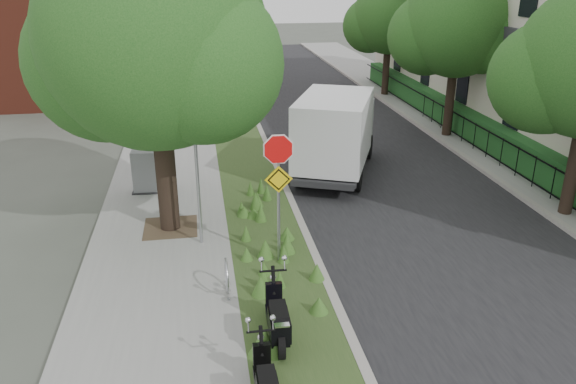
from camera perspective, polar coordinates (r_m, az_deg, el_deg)
name	(u,v)px	position (r m, az deg, el deg)	size (l,w,h in m)	color
ground	(342,271)	(13.25, 5.52, -8.04)	(120.00, 120.00, 0.00)	#4C5147
sidewalk_near	(170,149)	(22.08, -11.93, 4.27)	(3.50, 60.00, 0.12)	gray
verge	(241,146)	(22.11, -4.78, 4.70)	(2.00, 60.00, 0.12)	#304A1F
kerb_near	(266,144)	(22.20, -2.20, 4.85)	(0.20, 60.00, 0.13)	#9E9991
road	(352,142)	(22.90, 6.56, 5.10)	(7.00, 60.00, 0.01)	black
kerb_far	(434,136)	(24.05, 14.66, 5.50)	(0.20, 60.00, 0.13)	#9E9991
footpath_far	(473,135)	(24.78, 18.28, 5.56)	(3.20, 60.00, 0.12)	gray
street_tree_main	(152,48)	(14.07, -13.67, 14.03)	(6.21, 5.54, 7.66)	black
bare_post	(197,168)	(13.62, -9.25, 2.46)	(0.08, 0.08, 4.00)	#A5A8AD
bike_hoop	(227,276)	(12.12, -6.24, -8.44)	(0.06, 0.78, 0.77)	#A5A8AD
sign_assembly	(278,173)	(12.52, -0.98, 1.99)	(0.94, 0.08, 3.22)	#A5A8AD
fence_far	(452,121)	(24.18, 16.33, 6.90)	(0.04, 24.00, 1.00)	black
hedge_far	(468,121)	(24.49, 17.82, 6.92)	(1.00, 24.00, 1.10)	#1C4F21
terrace_houses	(563,32)	(25.73, 26.14, 14.40)	(7.40, 26.40, 8.20)	beige
brick_building	(71,14)	(33.76, -21.15, 16.55)	(9.40, 10.40, 8.30)	maroon
far_tree_b	(456,28)	(23.48, 16.66, 15.66)	(4.83, 4.31, 6.56)	black
far_tree_c	(388,21)	(30.90, 10.11, 16.76)	(4.37, 3.89, 5.93)	black
scooter_far	(278,324)	(10.55, -1.02, -13.22)	(0.39, 1.77, 0.84)	black
box_truck	(336,130)	(18.83, 4.91, 6.31)	(3.84, 5.58, 2.36)	#262628
utility_cabinet	(148,172)	(17.73, -14.08, 2.00)	(1.01, 0.70, 1.30)	#262628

